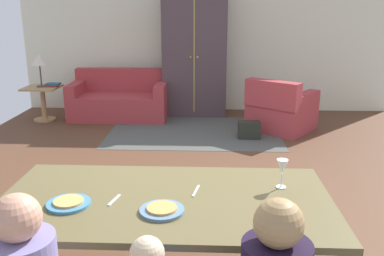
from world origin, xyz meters
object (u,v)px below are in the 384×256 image
object	(u,v)px
wine_glass	(282,168)
table_lamp	(39,61)
plate_near_man	(69,204)
couch	(120,100)
side_table	(43,99)
book_lower	(51,86)
plate_near_child	(162,210)
armoire	(195,55)
armchair	(280,110)
dining_table	(166,207)
book_upper	(53,84)
handbag	(249,130)

from	to	relation	value
wine_glass	table_lamp	xyz separation A→B (m)	(-3.27, 4.36, 0.12)
plate_near_man	couch	world-z (taller)	couch
side_table	table_lamp	xyz separation A→B (m)	(0.00, 0.00, 0.63)
book_lower	plate_near_child	bearing A→B (deg)	-63.16
armoire	book_lower	size ratio (longest dim) A/B	9.55
armchair	plate_near_child	bearing A→B (deg)	-107.61
dining_table	book_lower	bearing A→B (deg)	117.74
table_lamp	book_lower	bearing A→B (deg)	10.85
table_lamp	book_lower	size ratio (longest dim) A/B	2.45
armchair	side_table	distance (m)	3.94
dining_table	wine_glass	world-z (taller)	wine_glass
couch	side_table	size ratio (longest dim) A/B	2.83
book_upper	handbag	size ratio (longest dim) A/B	0.69
table_lamp	book_lower	xyz separation A→B (m)	(0.15, 0.03, -0.41)
plate_near_man	book_lower	size ratio (longest dim) A/B	1.14
plate_near_child	dining_table	bearing A→B (deg)	90.00
wine_glass	book_lower	bearing A→B (deg)	125.38
dining_table	plate_near_man	bearing A→B (deg)	-167.58
dining_table	armoire	xyz separation A→B (m)	(-0.01, 5.11, 0.35)
couch	armoire	xyz separation A→B (m)	(1.29, 0.32, 0.75)
armchair	armoire	world-z (taller)	armoire
side_table	book_lower	size ratio (longest dim) A/B	2.64
plate_near_man	book_upper	xyz separation A→B (m)	(-1.82, 4.68, -0.15)
book_lower	book_upper	distance (m)	0.05
dining_table	armoire	world-z (taller)	armoire
plate_near_child	handbag	size ratio (longest dim) A/B	0.78
armchair	book_lower	distance (m)	3.80
armoire	plate_near_child	bearing A→B (deg)	-89.84
dining_table	table_lamp	distance (m)	5.21
armchair	table_lamp	world-z (taller)	table_lamp
wine_glass	book_upper	xyz separation A→B (m)	(-3.08, 4.38, -0.27)
dining_table	handbag	bearing A→B (deg)	77.02
armoire	book_lower	distance (m)	2.49
plate_near_man	plate_near_child	world-z (taller)	same
dining_table	wine_glass	bearing A→B (deg)	14.17
armoire	wine_glass	bearing A→B (deg)	-81.61
armchair	armoire	xyz separation A→B (m)	(-1.37, 1.02, 0.73)
table_lamp	book_upper	xyz separation A→B (m)	(0.19, 0.02, -0.39)
armoire	dining_table	bearing A→B (deg)	-89.84
book_lower	dining_table	bearing A→B (deg)	-62.26
wine_glass	couch	distance (m)	5.07
plate_near_man	armchair	bearing A→B (deg)	65.72
couch	armoire	distance (m)	1.52
wine_glass	armoire	xyz separation A→B (m)	(-0.73, 4.93, 0.16)
dining_table	plate_near_child	bearing A→B (deg)	-90.00
plate_near_child	wine_glass	distance (m)	0.81
side_table	handbag	size ratio (longest dim) A/B	1.81
couch	handbag	xyz separation A→B (m)	(2.14, -1.16, -0.17)
plate_near_child	book_lower	size ratio (longest dim) A/B	1.14
plate_near_man	book_upper	world-z (taller)	plate_near_man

